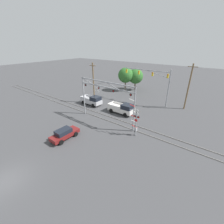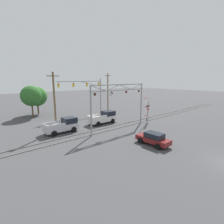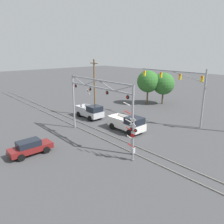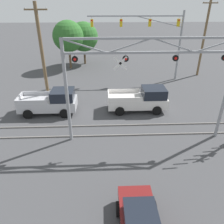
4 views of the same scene
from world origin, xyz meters
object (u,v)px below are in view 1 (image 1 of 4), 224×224
Objects in this scene: utility_pole_right at (189,87)px; traffic_signal_span at (156,80)px; pickup_truck_lead at (122,108)px; crossing_gantry at (106,95)px; background_tree_far_left_verge at (136,76)px; background_tree_beyond_span at (126,75)px; utility_pole_left at (94,83)px; pickup_truck_following at (92,100)px; sedan_waiting at (64,134)px; crossing_signal_mast at (136,123)px.

traffic_signal_span is at bearing -166.75° from utility_pole_right.
utility_pole_right reaches higher than pickup_truck_lead.
crossing_gantry is 21.35m from background_tree_far_left_verge.
traffic_signal_span is 1.65× the size of background_tree_beyond_span.
utility_pole_left is 0.97× the size of utility_pole_right.
utility_pole_left is at bearing -153.83° from utility_pole_right.
traffic_signal_span is 13.61m from utility_pole_left.
background_tree_beyond_span is at bearing 120.44° from pickup_truck_lead.
traffic_signal_span reaches higher than background_tree_far_left_verge.
pickup_truck_following is 14.30m from background_tree_beyond_span.
sedan_waiting is at bearing -101.09° from crossing_gantry.
utility_pole_left is 12.60m from background_tree_beyond_span.
crossing_gantry is 5.97m from pickup_truck_lead.
sedan_waiting is at bearing -103.47° from traffic_signal_span.
utility_pole_left is (-0.52, 1.29, 3.59)m from pickup_truck_following.
background_tree_beyond_span reaches higher than pickup_truck_lead.
pickup_truck_lead is 16.23m from background_tree_beyond_span.
utility_pole_left reaches higher than pickup_truck_lead.
utility_pole_right is at bearing 63.18° from sedan_waiting.
sedan_waiting is at bearing -98.90° from pickup_truck_lead.
sedan_waiting is at bearing -63.71° from utility_pole_left.
background_tree_far_left_verge is at bearing 83.54° from pickup_truck_following.
crossing_gantry is 6.85m from crossing_signal_mast.
pickup_truck_lead is 0.57× the size of utility_pole_right.
background_tree_far_left_verge reaches higher than sedan_waiting.
crossing_signal_mast reaches higher than pickup_truck_following.
traffic_signal_span is 1.21× the size of utility_pole_left.
crossing_gantry reaches higher than background_tree_far_left_verge.
background_tree_beyond_span is at bearing 167.26° from utility_pole_right.
traffic_signal_span is (-2.78, 13.65, 3.46)m from crossing_signal_mast.
utility_pole_right is (3.42, 15.11, 2.65)m from crossing_signal_mast.
crossing_signal_mast is at bearing -53.97° from background_tree_beyond_span.
crossing_gantry is 1.01× the size of traffic_signal_span.
sedan_waiting is 0.48× the size of utility_pole_left.
background_tree_far_left_verge reaches higher than pickup_truck_following.
utility_pole_right is (11.12, 21.99, 3.97)m from sedan_waiting.
crossing_signal_mast is 1.30× the size of sedan_waiting.
pickup_truck_following is at bearing -149.81° from utility_pole_right.
pickup_truck_following is 1.16× the size of sedan_waiting.
background_tree_beyond_span is at bearing 87.98° from utility_pole_left.
utility_pole_left reaches higher than crossing_gantry.
pickup_truck_lead is at bearing -7.33° from utility_pole_left.
utility_pole_right reaches higher than pickup_truck_following.
crossing_signal_mast is 0.51× the size of traffic_signal_span.
utility_pole_left is at bearing -92.02° from background_tree_beyond_span.
crossing_gantry is 17.22m from utility_pole_right.
pickup_truck_following is (-10.96, -8.52, -4.53)m from traffic_signal_span.
traffic_signal_span is 6.42m from utility_pole_right.
utility_pole_left reaches higher than background_tree_far_left_verge.
traffic_signal_span reaches higher than crossing_signal_mast.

